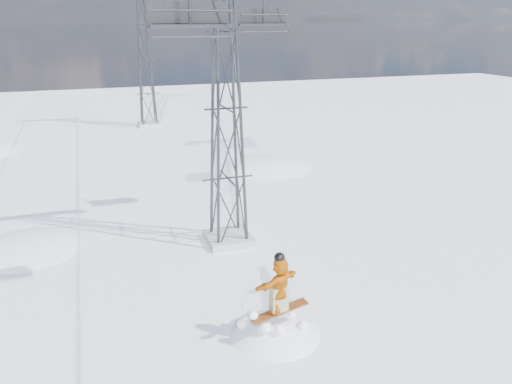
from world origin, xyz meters
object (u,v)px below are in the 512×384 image
(lift_tower_far, at_px, (145,60))
(snowboarder_jump, at_px, (275,380))
(lift_tower_near, at_px, (226,109))
(lift_chair_near, at_px, (189,17))

(lift_tower_far, relative_size, snowboarder_jump, 1.71)
(lift_tower_near, height_order, lift_tower_far, same)
(lift_tower_near, height_order, snowboarder_jump, lift_tower_near)
(lift_tower_near, distance_m, snowboarder_jump, 9.70)
(snowboarder_jump, bearing_deg, lift_tower_far, 89.16)
(lift_tower_near, relative_size, snowboarder_jump, 1.71)
(lift_tower_far, distance_m, snowboarder_jump, 32.38)
(lift_tower_far, bearing_deg, lift_chair_near, -94.25)
(lift_tower_near, distance_m, lift_tower_far, 25.00)
(lift_tower_far, relative_size, lift_chair_near, 4.32)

